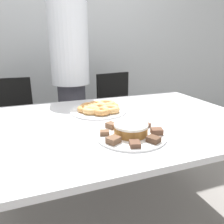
{
  "coord_description": "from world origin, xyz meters",
  "views": [
    {
      "loc": [
        -0.46,
        -1.13,
        1.19
      ],
      "look_at": [
        -0.05,
        -0.02,
        0.82
      ],
      "focal_mm": 35.0,
      "sensor_mm": 36.0,
      "label": 1
    }
  ],
  "objects_px": {
    "office_chair_left": "(13,130)",
    "person_standing": "(71,78)",
    "frosted_cake": "(131,129)",
    "plate_cake": "(131,135)",
    "office_chair_right": "(120,117)",
    "plate_donuts": "(98,111)"
  },
  "relations": [
    {
      "from": "office_chair_left",
      "to": "person_standing",
      "type": "bearing_deg",
      "value": -12.43
    },
    {
      "from": "office_chair_left",
      "to": "frosted_cake",
      "type": "bearing_deg",
      "value": -59.41
    },
    {
      "from": "person_standing",
      "to": "plate_cake",
      "type": "bearing_deg",
      "value": -84.78
    },
    {
      "from": "office_chair_right",
      "to": "plate_donuts",
      "type": "height_order",
      "value": "office_chair_right"
    },
    {
      "from": "office_chair_right",
      "to": "frosted_cake",
      "type": "height_order",
      "value": "office_chair_right"
    },
    {
      "from": "person_standing",
      "to": "plate_cake",
      "type": "distance_m",
      "value": 1.07
    },
    {
      "from": "office_chair_right",
      "to": "plate_cake",
      "type": "height_order",
      "value": "office_chair_right"
    },
    {
      "from": "office_chair_left",
      "to": "office_chair_right",
      "type": "xyz_separation_m",
      "value": [
        1.08,
        -0.0,
        0.0
      ]
    },
    {
      "from": "plate_cake",
      "to": "plate_donuts",
      "type": "height_order",
      "value": "same"
    },
    {
      "from": "person_standing",
      "to": "plate_donuts",
      "type": "distance_m",
      "value": 0.63
    },
    {
      "from": "office_chair_left",
      "to": "frosted_cake",
      "type": "height_order",
      "value": "office_chair_left"
    },
    {
      "from": "plate_cake",
      "to": "frosted_cake",
      "type": "distance_m",
      "value": 0.03
    },
    {
      "from": "plate_cake",
      "to": "person_standing",
      "type": "bearing_deg",
      "value": 95.22
    },
    {
      "from": "person_standing",
      "to": "plate_donuts",
      "type": "bearing_deg",
      "value": -83.87
    },
    {
      "from": "plate_cake",
      "to": "plate_donuts",
      "type": "relative_size",
      "value": 0.94
    },
    {
      "from": "office_chair_left",
      "to": "plate_donuts",
      "type": "relative_size",
      "value": 2.37
    },
    {
      "from": "office_chair_right",
      "to": "plate_cake",
      "type": "distance_m",
      "value": 1.33
    },
    {
      "from": "person_standing",
      "to": "office_chair_right",
      "type": "height_order",
      "value": "person_standing"
    },
    {
      "from": "plate_donuts",
      "to": "office_chair_right",
      "type": "bearing_deg",
      "value": 58.27
    },
    {
      "from": "person_standing",
      "to": "frosted_cake",
      "type": "xyz_separation_m",
      "value": [
        0.1,
        -1.06,
        -0.1
      ]
    },
    {
      "from": "person_standing",
      "to": "office_chair_left",
      "type": "distance_m",
      "value": 0.74
    },
    {
      "from": "person_standing",
      "to": "office_chair_right",
      "type": "distance_m",
      "value": 0.73
    }
  ]
}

